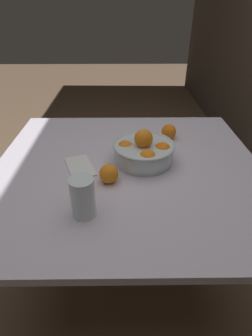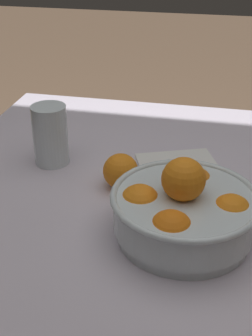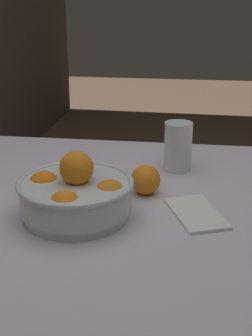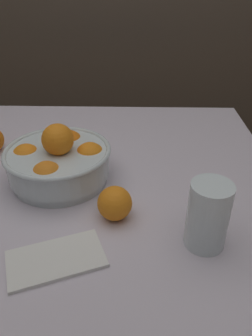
{
  "view_description": "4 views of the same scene",
  "coord_description": "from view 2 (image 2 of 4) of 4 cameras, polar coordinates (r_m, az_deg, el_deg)",
  "views": [
    {
      "loc": [
        0.96,
        -0.02,
        1.38
      ],
      "look_at": [
        0.12,
        -0.01,
        0.83
      ],
      "focal_mm": 28.0,
      "sensor_mm": 36.0,
      "label": 1
    },
    {
      "loc": [
        -0.08,
        0.77,
        1.3
      ],
      "look_at": [
        0.1,
        -0.04,
        0.84
      ],
      "focal_mm": 50.0,
      "sensor_mm": 36.0,
      "label": 2
    },
    {
      "loc": [
        -0.98,
        -0.18,
        1.26
      ],
      "look_at": [
        0.15,
        -0.02,
        0.82
      ],
      "focal_mm": 50.0,
      "sensor_mm": 36.0,
      "label": 3
    },
    {
      "loc": [
        0.16,
        -0.64,
        1.24
      ],
      "look_at": [
        0.14,
        -0.0,
        0.85
      ],
      "focal_mm": 35.0,
      "sensor_mm": 36.0,
      "label": 4
    }
  ],
  "objects": [
    {
      "name": "dining_table",
      "position": [
        0.98,
        5.2,
        -9.12
      ],
      "size": [
        1.1,
        1.16,
        0.77
      ],
      "color": "silver",
      "rests_on": "ground_plane"
    },
    {
      "name": "fruit_bowl",
      "position": [
        0.85,
        7.05,
        -5.2
      ],
      "size": [
        0.27,
        0.27,
        0.16
      ],
      "color": "silver",
      "rests_on": "dining_table"
    },
    {
      "name": "juice_glass",
      "position": [
        1.1,
        -9.17,
        3.63
      ],
      "size": [
        0.08,
        0.08,
        0.14
      ],
      "color": "#F4A314",
      "rests_on": "dining_table"
    },
    {
      "name": "orange_loose_front",
      "position": [
        1.0,
        -0.66,
        -0.37
      ],
      "size": [
        0.08,
        0.08,
        0.08
      ],
      "primitive_type": "sphere",
      "color": "orange",
      "rests_on": "dining_table"
    },
    {
      "name": "napkin",
      "position": [
        1.11,
        6.13,
        0.75
      ],
      "size": [
        0.2,
        0.16,
        0.01
      ],
      "primitive_type": "cube",
      "rotation": [
        0.0,
        0.0,
        0.38
      ],
      "color": "white",
      "rests_on": "dining_table"
    }
  ]
}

